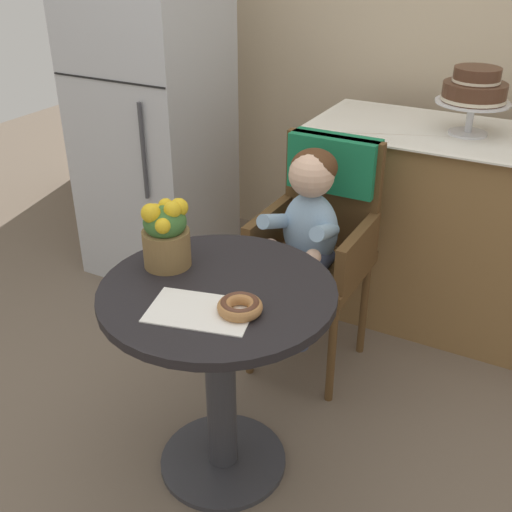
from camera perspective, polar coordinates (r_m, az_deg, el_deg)
ground_plane at (r=2.32m, az=-3.00°, el=-18.29°), size 8.00×8.00×0.00m
back_wall at (r=3.32m, az=14.37°, el=21.79°), size 4.80×0.10×2.70m
cafe_table at (r=1.98m, az=-3.37°, el=-8.16°), size 0.72×0.72×0.72m
wicker_chair at (r=2.49m, az=6.09°, el=3.40°), size 0.42×0.45×0.95m
seated_child at (r=2.35m, az=4.64°, el=2.84°), size 0.27×0.32×0.73m
paper_napkin at (r=1.76m, az=-5.10°, el=-5.03°), size 0.33×0.25×0.00m
donut_front at (r=1.74m, az=-1.48°, el=-4.61°), size 0.13×0.13×0.04m
flower_vase at (r=1.95m, az=-8.27°, el=2.09°), size 0.15×0.15×0.22m
display_counter at (r=2.93m, az=19.69°, el=1.77°), size 1.56×0.62×0.90m
tiered_cake_stand at (r=2.74m, az=19.38°, el=14.10°), size 0.30×0.30×0.27m
refrigerator at (r=3.21m, az=-9.47°, el=12.91°), size 0.64×0.63×1.70m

